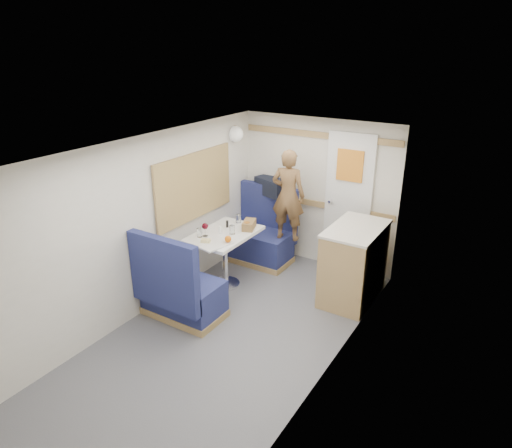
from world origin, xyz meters
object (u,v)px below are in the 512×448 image
Objects in this scene: bench_far at (261,240)px; pepper_grinder at (227,224)px; person at (288,195)px; bench_near at (180,294)px; orange_fruit at (228,239)px; salt_grinder at (220,230)px; duffel_bag at (272,187)px; dome_light at (236,134)px; dinette_table at (225,244)px; galley_counter at (353,263)px; tray at (214,244)px; bread_loaf at (249,225)px; tumbler_right at (232,230)px; tumbler_left at (200,233)px; wine_glass at (205,227)px; beer_glass at (247,226)px; cheese_block at (206,241)px; tumbler_mid at (238,219)px.

bench_far is 0.84m from pepper_grinder.
person is 0.87m from pepper_grinder.
orange_fruit is at bearing 70.69° from bench_near.
bench_far is at bearing 87.80° from salt_grinder.
duffel_bag reaches higher than salt_grinder.
dome_light reaches higher than salt_grinder.
dinette_table is 1.00× the size of galley_counter.
tray is 0.63m from bread_loaf.
dome_light is at bearing 120.88° from tumbler_right.
bread_loaf is (0.08, 0.63, 0.04)m from tray.
bench_near is at bearing -109.31° from orange_fruit.
orange_fruit is at bearing 3.03° from tumbler_left.
person reaches higher than galley_counter.
dinette_table is at bearing 56.49° from wine_glass.
dome_light reaches higher than pepper_grinder.
tumbler_left is (-0.04, -0.05, -0.07)m from wine_glass.
bench_near is 1.25m from bread_loaf.
dinette_table is 0.21m from salt_grinder.
beer_glass is (0.19, 0.21, 0.21)m from dinette_table.
cheese_block is (-0.10, -0.02, 0.03)m from tray.
bread_loaf is at bearing -59.33° from duffel_bag.
tumbler_left is (-0.18, 0.61, 0.47)m from bench_near.
cheese_block is at bearing -89.81° from bench_far.
duffel_bag reaches higher than bread_loaf.
bench_far reaches higher than tumbler_right.
person is 1.26m from tumbler_left.
dinette_table is 4.60× the size of dome_light.
tumbler_left is at bearing -153.94° from galley_counter.
bench_far is 0.83m from beer_glass.
tumbler_right is (-0.34, -0.78, -0.28)m from person.
orange_fruit is (0.22, 0.63, 0.48)m from bench_near.
salt_grinder is (-0.23, -0.25, -0.01)m from beer_glass.
galley_counter is at bearing 6.60° from tumbler_mid.
person is at bearing 73.88° from tray.
person is (0.44, -0.06, 0.75)m from bench_far.
tumbler_mid is 1.14× the size of salt_grinder.
duffel_bag reaches higher than tumbler_left.
dome_light is 1.65m from tray.
tumbler_mid is at bearing 101.53° from tray.
bench_far is at bearing 83.81° from pepper_grinder.
dinette_table is 0.76× the size of person.
wine_glass is at bearing 50.58° from person.
salt_grinder is (0.36, -0.89, -0.98)m from dome_light.
person is 1.01m from salt_grinder.
beer_glass is at bearing 72.09° from cheese_block.
bench_near reaches higher than galley_counter.
orange_fruit reaches higher than dinette_table.
tumbler_mid is at bearing 113.44° from orange_fruit.
tray is at bearing -32.35° from wine_glass.
pepper_grinder is at bearing -158.54° from bread_loaf.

